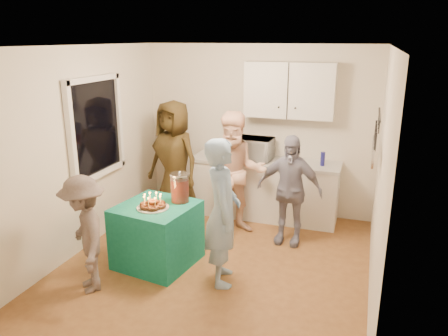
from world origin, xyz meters
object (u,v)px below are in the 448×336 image
(woman_back_center, at_px, (236,174))
(punch_jar, at_px, (180,188))
(child_near_left, at_px, (85,235))
(party_table, at_px, (157,234))
(woman_back_left, at_px, (174,160))
(man_birthday, at_px, (222,212))
(microwave, at_px, (253,149))
(woman_back_right, at_px, (289,190))
(counter, at_px, (264,190))

(woman_back_center, bearing_deg, punch_jar, -135.81)
(child_near_left, bearing_deg, party_table, 105.51)
(punch_jar, height_order, child_near_left, child_near_left)
(woman_back_left, bearing_deg, woman_back_center, 1.67)
(man_birthday, relative_size, woman_back_left, 0.93)
(microwave, relative_size, man_birthday, 0.35)
(woman_back_right, xyz_separation_m, child_near_left, (-1.86, -1.86, -0.09))
(punch_jar, xyz_separation_m, woman_back_left, (-0.65, 1.24, -0.03))
(microwave, height_order, child_near_left, child_near_left)
(microwave, relative_size, party_table, 0.70)
(punch_jar, relative_size, woman_back_left, 0.19)
(counter, xyz_separation_m, woman_back_center, (-0.25, -0.67, 0.44))
(woman_back_left, relative_size, child_near_left, 1.38)
(microwave, height_order, man_birthday, man_birthday)
(microwave, bearing_deg, punch_jar, -103.01)
(counter, height_order, child_near_left, child_near_left)
(counter, bearing_deg, woman_back_center, -110.50)
(microwave, height_order, punch_jar, microwave)
(party_table, bearing_deg, woman_back_center, 61.51)
(woman_back_right, distance_m, child_near_left, 2.63)
(punch_jar, bearing_deg, microwave, 74.01)
(counter, relative_size, man_birthday, 1.31)
(child_near_left, bearing_deg, woman_back_right, 91.00)
(counter, xyz_separation_m, microwave, (-0.20, 0.00, 0.64))
(counter, relative_size, woman_back_left, 1.22)
(child_near_left, bearing_deg, counter, 108.85)
(counter, distance_m, woman_back_right, 0.98)
(microwave, height_order, woman_back_right, woman_back_right)
(counter, height_order, man_birthday, man_birthday)
(man_birthday, distance_m, woman_back_left, 2.06)
(microwave, height_order, party_table, microwave)
(party_table, bearing_deg, punch_jar, 43.18)
(woman_back_center, xyz_separation_m, child_near_left, (-1.10, -1.95, -0.21))
(party_table, height_order, child_near_left, child_near_left)
(woman_back_left, distance_m, woman_back_center, 1.10)
(punch_jar, relative_size, woman_back_center, 0.20)
(counter, relative_size, child_near_left, 1.68)
(counter, bearing_deg, punch_jar, -112.13)
(party_table, distance_m, woman_back_center, 1.43)
(party_table, height_order, woman_back_left, woman_back_left)
(counter, bearing_deg, microwave, 180.00)
(punch_jar, relative_size, woman_back_right, 0.23)
(woman_back_left, xyz_separation_m, child_near_left, (-0.03, -2.22, -0.25))
(counter, distance_m, man_birthday, 2.02)
(microwave, relative_size, woman_back_right, 0.40)
(woman_back_left, bearing_deg, punch_jar, -46.53)
(punch_jar, xyz_separation_m, man_birthday, (0.66, -0.34, -0.09))
(child_near_left, bearing_deg, man_birthday, 71.56)
(punch_jar, height_order, woman_back_center, woman_back_center)
(microwave, xyz_separation_m, woman_back_right, (0.71, -0.77, -0.33))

